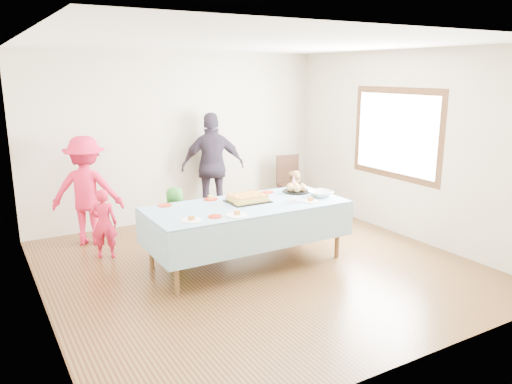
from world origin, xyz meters
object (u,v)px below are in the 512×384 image
Objects in this scene: party_table at (247,208)px; adult_left at (87,191)px; dining_chair at (290,180)px; birthday_cake at (248,199)px.

adult_left is (-1.56, 1.82, 0.04)m from party_table.
dining_chair reaches higher than party_table.
birthday_cake is 2.54m from dining_chair.
dining_chair is (1.83, 1.74, -0.28)m from birthday_cake.
birthday_cake is 2.36m from adult_left.
party_table is 2.59× the size of dining_chair.
dining_chair is 3.46m from adult_left.
adult_left reaches higher than party_table.
dining_chair is 0.63× the size of adult_left.
adult_left is at bearing 130.61° from party_table.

